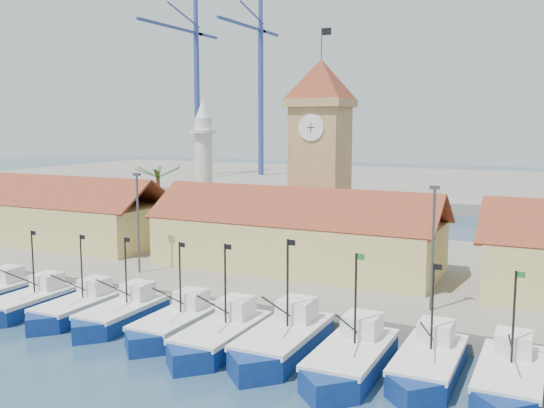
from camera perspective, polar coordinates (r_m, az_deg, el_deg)
The scene contains 20 objects.
ground at distance 40.80m, azimuth -9.25°, elevation -13.85°, with size 400.00×400.00×0.00m, color navy.
quay at distance 60.91m, azimuth 3.79°, elevation -5.85°, with size 140.00×32.00×1.50m, color gray.
terminal at distance 143.42m, azimuth 16.68°, elevation 1.65°, with size 240.00×80.00×2.00m, color gray.
boat_1 at distance 52.17m, azimuth -22.08°, elevation -8.73°, with size 3.31×9.06×6.85m.
boat_2 at distance 49.42m, azimuth -18.00°, elevation -9.44°, with size 3.27×8.96×6.78m.
boat_3 at distance 47.02m, azimuth -14.12°, elevation -10.16°, with size 3.31×9.06×6.86m.
boat_4 at distance 43.96m, azimuth -9.20°, elevation -11.26°, with size 3.36×9.20×6.96m.
boat_5 at distance 41.12m, azimuth -5.01°, elevation -12.47°, with size 3.55×9.74×7.37m.
boat_6 at distance 39.87m, azimuth 0.88°, elevation -13.01°, with size 3.82×10.46×7.92m.
boat_7 at distance 37.47m, azimuth 7.32°, elevation -14.50°, with size 3.67×10.05×7.61m.
boat_8 at distance 37.73m, azimuth 14.43°, elevation -14.61°, with size 3.43×9.39×7.11m.
boat_9 at distance 37.07m, azimuth 21.43°, elevation -15.29°, with size 3.46×9.49×7.18m.
hall_left at distance 75.06m, azimuth -20.75°, elevation -1.28°, with size 31.20×10.13×7.61m.
hall_center at distance 56.61m, azimuth 2.30°, elevation -3.51°, with size 27.04×10.13×7.61m.
clock_tower at distance 61.20m, azimuth 4.57°, elevation 4.82°, with size 5.80×5.80×22.70m.
minaret at distance 69.85m, azimuth -6.42°, elevation 3.29°, with size 3.00×3.00×16.30m.
palm_tree at distance 71.33m, azimuth -10.64°, elevation 0.48°, with size 5.60×5.03×8.39m.
lamp_posts at distance 48.82m, azimuth -0.86°, elevation -2.31°, with size 80.70×0.25×9.03m.
crane_blue_far at distance 157.08m, azimuth -7.40°, elevation 11.63°, with size 1.00×33.48×43.71m.
crane_blue_near at distance 155.03m, azimuth -1.26°, elevation 11.76°, with size 1.00×30.89×44.23m.
Camera 1 is at (21.94, -31.06, 14.76)m, focal length 40.00 mm.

